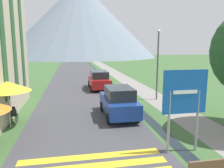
% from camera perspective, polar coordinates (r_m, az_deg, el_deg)
% --- Properties ---
extents(ground_plane, '(160.00, 160.00, 0.00)m').
position_cam_1_polar(ground_plane, '(23.24, -2.64, -0.61)').
color(ground_plane, '#3D6033').
extents(road, '(6.40, 60.00, 0.01)m').
position_cam_1_polar(road, '(32.91, -9.40, 2.37)').
color(road, '#424247').
rests_on(road, ground_plane).
extents(footpath, '(2.20, 60.00, 0.01)m').
position_cam_1_polar(footpath, '(33.59, 1.07, 2.65)').
color(footpath, gray).
rests_on(footpath, ground_plane).
extents(drainage_channel, '(0.60, 60.00, 0.00)m').
position_cam_1_polar(drainage_channel, '(33.19, -3.00, 2.55)').
color(drainage_channel, black).
rests_on(drainage_channel, ground_plane).
extents(mountain_distant, '(58.54, 58.54, 28.62)m').
position_cam_1_polar(mountain_distant, '(89.62, -8.34, 16.22)').
color(mountain_distant, slate).
rests_on(mountain_distant, ground_plane).
extents(road_sign, '(1.82, 0.11, 3.33)m').
position_cam_1_polar(road_sign, '(8.92, 18.43, -3.80)').
color(road_sign, gray).
rests_on(road_sign, ground_plane).
extents(parked_car_near, '(1.87, 4.01, 1.82)m').
position_cam_1_polar(parked_car_near, '(13.20, 1.78, -4.64)').
color(parked_car_near, navy).
rests_on(parked_car_near, ground_plane).
extents(parked_car_far, '(1.94, 4.37, 1.82)m').
position_cam_1_polar(parked_car_far, '(21.66, -3.39, 1.07)').
color(parked_car_far, '#A31919').
rests_on(parked_car_far, ground_plane).
extents(cafe_chair_far_left, '(0.40, 0.40, 0.85)m').
position_cam_1_polar(cafe_chair_far_left, '(13.27, -24.42, -7.24)').
color(cafe_chair_far_left, '#232328').
rests_on(cafe_chair_far_left, ground_plane).
extents(cafe_chair_far_right, '(0.40, 0.40, 0.85)m').
position_cam_1_polar(cafe_chair_far_right, '(13.76, -24.62, -6.67)').
color(cafe_chair_far_right, '#232328').
rests_on(cafe_chair_far_right, ground_plane).
extents(cafe_umbrella_middle_yellow, '(2.33, 2.33, 2.45)m').
position_cam_1_polar(cafe_umbrella_middle_yellow, '(12.31, -25.68, -0.56)').
color(cafe_umbrella_middle_yellow, '#B7B2A8').
rests_on(cafe_umbrella_middle_yellow, ground_plane).
extents(streetlamp, '(0.28, 0.28, 5.47)m').
position_cam_1_polar(streetlamp, '(17.43, 11.87, 6.38)').
color(streetlamp, '#515156').
rests_on(streetlamp, ground_plane).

